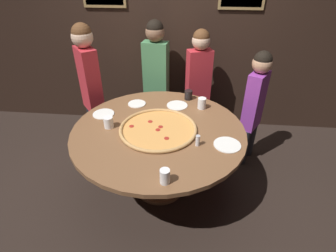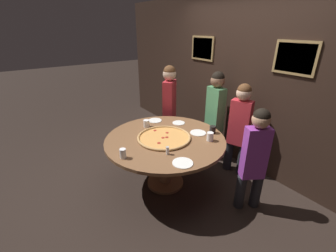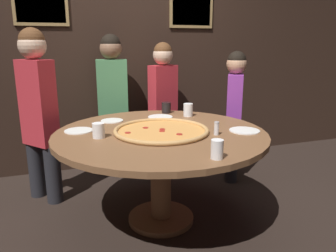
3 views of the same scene
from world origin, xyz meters
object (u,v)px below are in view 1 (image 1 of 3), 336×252
at_px(drink_cup_by_shaker, 108,122).
at_px(white_plate_left_side, 137,104).
at_px(giant_pizza, 159,129).
at_px(diner_far_right, 90,82).
at_px(drink_cup_centre_back, 202,103).
at_px(drink_cup_beside_pizza, 165,176).
at_px(dining_table, 159,140).
at_px(diner_far_left, 254,103).
at_px(white_plate_beside_cup, 227,145).
at_px(drink_cup_near_left, 188,95).
at_px(diner_centre_back, 156,73).
at_px(diner_side_left, 198,79).
at_px(white_plate_near_front, 177,105).
at_px(white_plate_far_back, 104,114).
at_px(condiment_shaker, 198,140).

distance_m(drink_cup_by_shaker, white_plate_left_side, 0.50).
bearing_deg(giant_pizza, diner_far_right, 140.58).
distance_m(drink_cup_centre_back, drink_cup_beside_pizza, 1.13).
xyz_separation_m(dining_table, diner_far_left, (0.96, 0.58, 0.13)).
bearing_deg(white_plate_beside_cup, drink_cup_near_left, 113.30).
bearing_deg(diner_centre_back, dining_table, 107.34).
xyz_separation_m(dining_table, diner_side_left, (0.36, 1.06, 0.18)).
relative_size(drink_cup_near_left, white_plate_left_side, 0.54).
relative_size(drink_cup_centre_back, white_plate_left_side, 0.61).
bearing_deg(diner_far_left, drink_cup_centre_back, -43.73).
distance_m(drink_cup_centre_back, diner_side_left, 0.64).
xyz_separation_m(drink_cup_centre_back, drink_cup_beside_pizza, (-0.27, -1.10, -0.00)).
distance_m(white_plate_beside_cup, white_plate_near_front, 0.80).
relative_size(drink_cup_near_left, white_plate_beside_cup, 0.45).
bearing_deg(diner_centre_back, white_plate_far_back, 74.13).
xyz_separation_m(white_plate_left_side, diner_far_right, (-0.59, 0.25, 0.11)).
distance_m(drink_cup_by_shaker, white_plate_far_back, 0.26).
bearing_deg(white_plate_left_side, condiment_shaker, -46.00).
bearing_deg(white_plate_left_side, giant_pizza, -58.10).
height_order(white_plate_beside_cup, diner_far_left, diner_far_left).
xyz_separation_m(condiment_shaker, diner_centre_back, (-0.53, 1.33, 0.05)).
bearing_deg(diner_side_left, drink_cup_centre_back, 74.11).
bearing_deg(white_plate_beside_cup, diner_far_right, 148.84).
distance_m(drink_cup_by_shaker, diner_far_right, 0.83).
distance_m(diner_centre_back, diner_far_left, 1.25).
bearing_deg(white_plate_far_back, giant_pizza, -21.31).
height_order(condiment_shaker, diner_side_left, diner_side_left).
bearing_deg(drink_cup_by_shaker, diner_side_left, 52.63).
bearing_deg(drink_cup_by_shaker, condiment_shaker, -13.83).
bearing_deg(drink_cup_by_shaker, dining_table, 1.77).
bearing_deg(drink_cup_near_left, white_plate_left_side, -162.69).
relative_size(white_plate_near_front, diner_far_left, 0.17).
height_order(dining_table, white_plate_near_front, white_plate_near_front).
distance_m(giant_pizza, white_plate_left_side, 0.56).
distance_m(drink_cup_beside_pizza, condiment_shaker, 0.51).
bearing_deg(diner_far_right, white_plate_far_back, 171.94).
height_order(drink_cup_beside_pizza, condiment_shaker, drink_cup_beside_pizza).
bearing_deg(diner_side_left, giant_pizza, 52.66).
bearing_deg(white_plate_left_side, drink_cup_near_left, 17.31).
bearing_deg(white_plate_far_back, white_plate_left_side, 39.99).
relative_size(giant_pizza, drink_cup_centre_back, 6.17).
relative_size(drink_cup_beside_pizza, diner_side_left, 0.08).
xyz_separation_m(drink_cup_near_left, condiment_shaker, (0.10, -0.84, -0.00)).
xyz_separation_m(white_plate_beside_cup, diner_side_left, (-0.24, 1.26, 0.05)).
distance_m(diner_side_left, diner_far_right, 1.29).
xyz_separation_m(giant_pizza, drink_cup_near_left, (0.25, 0.64, 0.04)).
relative_size(drink_cup_centre_back, white_plate_far_back, 0.54).
relative_size(drink_cup_by_shaker, condiment_shaker, 1.09).
distance_m(drink_cup_beside_pizza, white_plate_far_back, 1.13).
bearing_deg(diner_centre_back, diner_far_left, 163.58).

